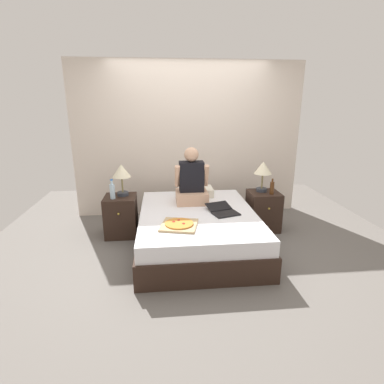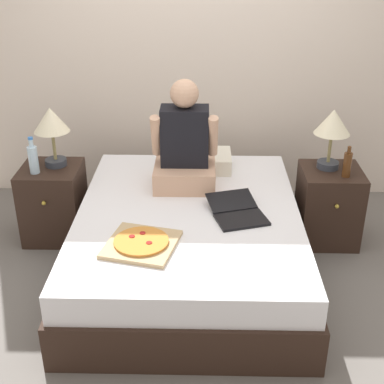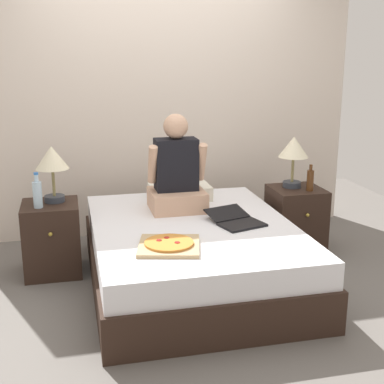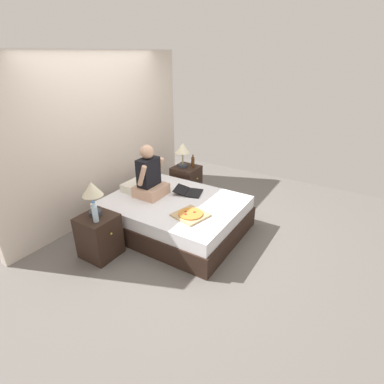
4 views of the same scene
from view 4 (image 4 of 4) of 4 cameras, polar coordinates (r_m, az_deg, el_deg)
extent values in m
plane|color=#66605B|center=(4.65, -3.26, -6.91)|extent=(5.74, 5.74, 0.00)
cube|color=beige|center=(5.00, -16.65, 10.05)|extent=(3.74, 0.12, 2.50)
cube|color=black|center=(4.58, -3.30, -5.33)|extent=(1.53, 1.98, 0.30)
cube|color=white|center=(4.46, -3.38, -2.64)|extent=(1.48, 1.92, 0.19)
cube|color=black|center=(4.12, -17.25, -8.01)|extent=(0.44, 0.44, 0.58)
sphere|color=gold|center=(3.91, -15.13, -7.68)|extent=(0.03, 0.03, 0.03)
cylinder|color=#333842|center=(4.02, -17.88, -3.76)|extent=(0.16, 0.16, 0.05)
cylinder|color=olive|center=(3.96, -18.14, -2.05)|extent=(0.02, 0.02, 0.22)
cone|color=beige|center=(3.88, -18.53, 0.58)|extent=(0.26, 0.26, 0.18)
cylinder|color=silver|center=(3.82, -17.96, -4.04)|extent=(0.07, 0.07, 0.20)
cylinder|color=silver|center=(3.76, -18.22, -2.31)|extent=(0.03, 0.03, 0.06)
cylinder|color=blue|center=(3.75, -18.30, -1.81)|extent=(0.04, 0.04, 0.02)
cube|color=black|center=(5.52, -1.11, 1.96)|extent=(0.44, 0.44, 0.58)
sphere|color=gold|center=(5.36, 1.00, 2.58)|extent=(0.03, 0.03, 0.03)
cylinder|color=#333842|center=(5.41, -1.75, 5.04)|extent=(0.16, 0.16, 0.05)
cylinder|color=olive|center=(5.36, -1.77, 6.39)|extent=(0.02, 0.02, 0.22)
cone|color=beige|center=(5.30, -1.80, 8.44)|extent=(0.26, 0.26, 0.18)
cylinder|color=#512D14|center=(5.39, 0.16, 5.71)|extent=(0.06, 0.06, 0.18)
cylinder|color=#512D14|center=(5.35, 0.17, 6.87)|extent=(0.03, 0.03, 0.05)
cube|color=silver|center=(4.83, -10.02, 1.33)|extent=(0.52, 0.34, 0.12)
cube|color=tan|center=(4.57, -7.78, 0.34)|extent=(0.44, 0.40, 0.16)
cube|color=black|center=(4.48, -8.30, 3.79)|extent=(0.34, 0.20, 0.42)
sphere|color=tan|center=(4.37, -8.55, 7.57)|extent=(0.20, 0.20, 0.20)
cylinder|color=tan|center=(4.30, -9.48, 3.08)|extent=(0.07, 0.18, 0.32)
cylinder|color=tan|center=(4.58, -6.25, 4.71)|extent=(0.07, 0.18, 0.32)
cube|color=black|center=(4.60, 0.43, -0.20)|extent=(0.37, 0.30, 0.02)
cube|color=black|center=(4.64, -2.05, 0.47)|extent=(0.36, 0.28, 0.06)
cube|color=tan|center=(3.99, -0.27, -4.42)|extent=(0.48, 0.48, 0.03)
cylinder|color=#CC7F33|center=(3.98, -0.27, -4.16)|extent=(0.33, 0.33, 0.02)
cylinder|color=maroon|center=(3.95, -1.22, -4.25)|extent=(0.04, 0.04, 0.00)
cylinder|color=maroon|center=(4.00, 0.48, -3.85)|extent=(0.04, 0.04, 0.00)
cylinder|color=maroon|center=(4.01, -1.24, -3.74)|extent=(0.04, 0.04, 0.00)
camera|label=1|loc=(3.14, 55.98, 2.54)|focal=28.00mm
camera|label=2|loc=(3.42, 47.59, 12.74)|focal=50.00mm
camera|label=3|loc=(2.83, 60.02, -2.39)|focal=50.00mm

